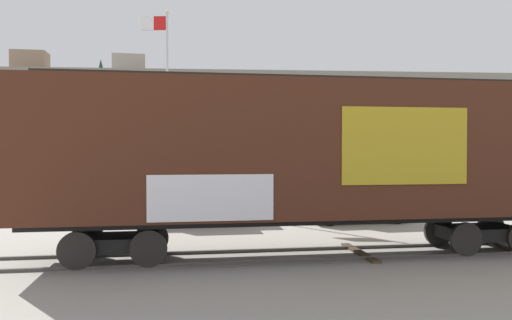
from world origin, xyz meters
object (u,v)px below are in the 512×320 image
object	(u,v)px
flagpole	(164,88)
parked_car_green	(354,201)
freight_car	(308,152)
parked_car_blue	(196,202)

from	to	relation	value
flagpole	parked_car_green	size ratio (longest dim) A/B	2.34
flagpole	freight_car	bearing A→B (deg)	-67.18
parked_car_blue	parked_car_green	world-z (taller)	parked_car_blue
flagpole	parked_car_blue	world-z (taller)	flagpole
parked_car_green	flagpole	bearing A→B (deg)	143.53
flagpole	parked_car_blue	distance (m)	8.26
parked_car_blue	flagpole	bearing A→B (deg)	106.91
parked_car_blue	parked_car_green	distance (m)	6.36
freight_car	flagpole	world-z (taller)	flagpole
freight_car	parked_car_blue	xyz separation A→B (m)	(-3.32, 6.20, -1.97)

